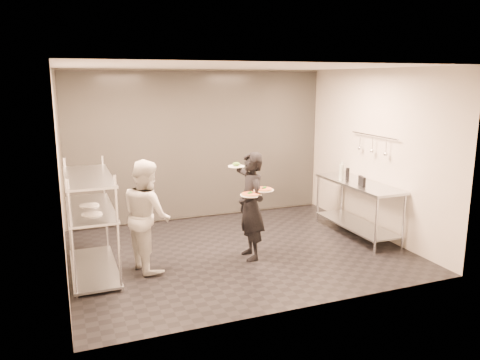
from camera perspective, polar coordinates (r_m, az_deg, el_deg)
name	(u,v)px	position (r m, az deg, el deg)	size (l,w,h in m)	color
room_shell	(213,151)	(8.09, -3.27, 3.50)	(5.00, 4.00, 2.80)	black
pass_rack	(91,218)	(6.69, -17.73, -4.49)	(0.60, 1.60, 1.50)	silver
prep_counter	(358,199)	(8.19, 14.15, -2.30)	(0.60, 1.80, 0.92)	silver
utensil_rail	(373,145)	(8.16, 15.91, 4.16)	(0.07, 1.20, 0.31)	silver
waiter	(251,206)	(6.87, 1.35, -3.21)	(0.58, 0.38, 1.60)	black
chef	(147,215)	(6.63, -11.28, -4.21)	(0.76, 0.59, 1.56)	silver
pizza_plate_near	(251,194)	(6.58, 1.34, -1.75)	(0.31, 0.31, 0.05)	white
pizza_plate_far	(264,189)	(6.67, 2.90, -1.15)	(0.29, 0.29, 0.05)	white
salad_plate	(236,165)	(7.00, -0.45, 1.85)	(0.25, 0.25, 0.07)	white
pos_monitor	(362,181)	(7.83, 14.64, -0.15)	(0.04, 0.22, 0.16)	black
bottle_green	(341,172)	(8.20, 12.24, 0.91)	(0.08, 0.08, 0.27)	#94A294
bottle_clear	(342,168)	(8.81, 12.36, 1.47)	(0.06, 0.06, 0.21)	#94A294
bottle_dark	(348,174)	(8.21, 12.97, 0.69)	(0.06, 0.06, 0.22)	black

